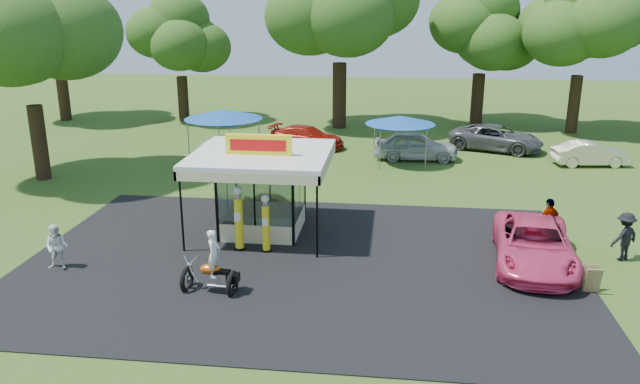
# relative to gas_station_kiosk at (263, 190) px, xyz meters

# --- Properties ---
(ground) EXTENTS (120.00, 120.00, 0.00)m
(ground) POSITION_rel_gas_station_kiosk_xyz_m (2.00, -4.99, -1.78)
(ground) COLOR #38591C
(ground) RESTS_ON ground
(asphalt_apron) EXTENTS (20.00, 14.00, 0.04)m
(asphalt_apron) POSITION_rel_gas_station_kiosk_xyz_m (2.00, -2.99, -1.76)
(asphalt_apron) COLOR black
(asphalt_apron) RESTS_ON ground
(gas_station_kiosk) EXTENTS (5.40, 5.40, 4.18)m
(gas_station_kiosk) POSITION_rel_gas_station_kiosk_xyz_m (0.00, 0.00, 0.00)
(gas_station_kiosk) COLOR white
(gas_station_kiosk) RESTS_ON ground
(gas_pump_left) EXTENTS (0.48, 0.48, 2.56)m
(gas_pump_left) POSITION_rel_gas_station_kiosk_xyz_m (-0.49, -2.11, -0.55)
(gas_pump_left) COLOR black
(gas_pump_left) RESTS_ON ground
(gas_pump_right) EXTENTS (0.42, 0.42, 2.27)m
(gas_pump_right) POSITION_rel_gas_station_kiosk_xyz_m (0.56, -2.16, -0.69)
(gas_pump_right) COLOR black
(gas_pump_right) RESTS_ON ground
(motorcycle) EXTENTS (1.94, 1.05, 2.25)m
(motorcycle) POSITION_rel_gas_station_kiosk_xyz_m (-0.46, -5.75, -0.91)
(motorcycle) COLOR black
(motorcycle) RESTS_ON ground
(spare_tires) EXTENTS (0.89, 0.54, 0.77)m
(spare_tires) POSITION_rel_gas_station_kiosk_xyz_m (-1.15, -1.05, -1.41)
(spare_tires) COLOR black
(spare_tires) RESTS_ON ground
(a_frame_sign) EXTENTS (0.52, 0.47, 0.91)m
(a_frame_sign) POSITION_rel_gas_station_kiosk_xyz_m (11.78, -4.31, -1.32)
(a_frame_sign) COLOR #593819
(a_frame_sign) RESTS_ON ground
(kiosk_car) EXTENTS (2.82, 1.13, 0.96)m
(kiosk_car) POSITION_rel_gas_station_kiosk_xyz_m (-0.00, 2.21, -1.30)
(kiosk_car) COLOR yellow
(kiosk_car) RESTS_ON ground
(pink_sedan) EXTENTS (3.26, 6.02, 1.61)m
(pink_sedan) POSITION_rel_gas_station_kiosk_xyz_m (10.34, -2.22, -0.98)
(pink_sedan) COLOR #E83F73
(pink_sedan) RESTS_ON ground
(spectator_west) EXTENTS (0.88, 0.73, 1.66)m
(spectator_west) POSITION_rel_gas_station_kiosk_xyz_m (-6.45, -4.59, -0.95)
(spectator_west) COLOR white
(spectator_west) RESTS_ON ground
(spectator_east_a) EXTENTS (1.35, 1.19, 1.82)m
(spectator_east_a) POSITION_rel_gas_station_kiosk_xyz_m (13.73, -1.31, -0.87)
(spectator_east_a) COLOR black
(spectator_east_a) RESTS_ON ground
(spectator_east_b) EXTENTS (1.19, 1.02, 1.92)m
(spectator_east_b) POSITION_rel_gas_station_kiosk_xyz_m (11.28, -0.21, -0.82)
(spectator_east_b) COLOR gray
(spectator_east_b) RESTS_ON ground
(bg_car_a) EXTENTS (4.39, 1.79, 1.42)m
(bg_car_a) POSITION_rel_gas_station_kiosk_xyz_m (-3.99, 11.67, -1.07)
(bg_car_a) COLOR white
(bg_car_a) RESTS_ON ground
(bg_car_b) EXTENTS (5.22, 3.12, 1.42)m
(bg_car_b) POSITION_rel_gas_station_kiosk_xyz_m (-0.36, 15.39, -1.07)
(bg_car_b) COLOR #9D190C
(bg_car_b) RESTS_ON ground
(bg_car_c) EXTENTS (4.94, 2.00, 1.68)m
(bg_car_c) POSITION_rel_gas_station_kiosk_xyz_m (6.55, 13.07, -0.94)
(bg_car_c) COLOR #BDBCC1
(bg_car_c) RESTS_ON ground
(bg_car_d) EXTENTS (6.33, 4.56, 1.60)m
(bg_car_d) POSITION_rel_gas_station_kiosk_xyz_m (11.68, 16.15, -0.98)
(bg_car_d) COLOR #4C4C4E
(bg_car_d) RESTS_ON ground
(bg_car_e) EXTENTS (4.36, 2.00, 1.38)m
(bg_car_e) POSITION_rel_gas_station_kiosk_xyz_m (16.52, 12.84, -1.09)
(bg_car_e) COLOR beige
(bg_car_e) RESTS_ON ground
(tent_west) EXTENTS (4.51, 4.51, 3.15)m
(tent_west) POSITION_rel_gas_station_kiosk_xyz_m (-4.59, 10.94, 1.07)
(tent_west) COLOR gray
(tent_west) RESTS_ON ground
(tent_east) EXTENTS (4.04, 4.04, 2.82)m
(tent_east) POSITION_rel_gas_station_kiosk_xyz_m (5.55, 12.01, 0.77)
(tent_east) COLOR gray
(tent_east) RESTS_ON ground
(oak_far_a) EXTENTS (9.20, 9.20, 10.90)m
(oak_far_a) POSITION_rel_gas_station_kiosk_xyz_m (-20.88, 22.82, 5.16)
(oak_far_a) COLOR black
(oak_far_a) RESTS_ON ground
(oak_far_b) EXTENTS (8.11, 8.11, 9.68)m
(oak_far_b) POSITION_rel_gas_station_kiosk_xyz_m (-11.37, 23.64, 4.39)
(oak_far_b) COLOR black
(oak_far_b) RESTS_ON ground
(oak_far_c) EXTENTS (11.50, 11.50, 13.56)m
(oak_far_c) POSITION_rel_gas_station_kiosk_xyz_m (1.09, 22.46, 6.82)
(oak_far_c) COLOR black
(oak_far_c) RESTS_ON ground
(oak_far_d) EXTENTS (8.86, 8.86, 10.54)m
(oak_far_d) POSITION_rel_gas_station_kiosk_xyz_m (11.54, 25.55, 4.94)
(oak_far_d) COLOR black
(oak_far_d) RESTS_ON ground
(oak_far_e) EXTENTS (9.55, 9.55, 11.36)m
(oak_far_e) POSITION_rel_gas_station_kiosk_xyz_m (17.96, 22.60, 5.47)
(oak_far_e) COLOR black
(oak_far_e) RESTS_ON ground
(oak_near) EXTENTS (10.16, 10.16, 11.70)m
(oak_near) POSITION_rel_gas_station_kiosk_xyz_m (-13.37, 6.43, 5.55)
(oak_near) COLOR black
(oak_near) RESTS_ON ground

